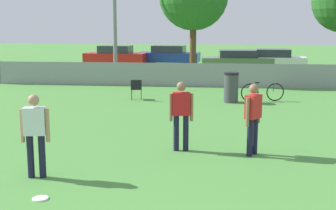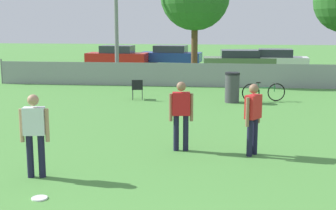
{
  "view_description": "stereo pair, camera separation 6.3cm",
  "coord_description": "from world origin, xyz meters",
  "px_view_note": "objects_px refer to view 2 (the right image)",
  "views": [
    {
      "loc": [
        1.0,
        -3.7,
        2.99
      ],
      "look_at": [
        -0.22,
        7.11,
        1.05
      ],
      "focal_mm": 50.0,
      "sensor_mm": 36.0,
      "label": 1
    },
    {
      "loc": [
        1.06,
        -3.7,
        2.99
      ],
      "look_at": [
        -0.22,
        7.11,
        1.05
      ],
      "focal_mm": 50.0,
      "sensor_mm": 36.0,
      "label": 2
    }
  ],
  "objects_px": {
    "folding_chair_sideline": "(137,88)",
    "player_receiver_white": "(35,130)",
    "player_thrower_red": "(253,114)",
    "parked_car_olive": "(240,60)",
    "trash_bin": "(232,87)",
    "parked_car_white": "(275,60)",
    "frisbee_disc": "(39,198)",
    "player_defender_red": "(181,111)",
    "parked_car_red": "(117,56)",
    "parked_car_blue": "(171,55)",
    "bicycle_sideline": "(264,92)"
  },
  "relations": [
    {
      "from": "folding_chair_sideline",
      "to": "bicycle_sideline",
      "type": "distance_m",
      "value": 4.85
    },
    {
      "from": "trash_bin",
      "to": "parked_car_red",
      "type": "bearing_deg",
      "value": 118.26
    },
    {
      "from": "player_thrower_red",
      "to": "parked_car_blue",
      "type": "xyz_separation_m",
      "value": [
        -4.39,
        22.41,
        -0.27
      ]
    },
    {
      "from": "frisbee_disc",
      "to": "parked_car_blue",
      "type": "xyz_separation_m",
      "value": [
        -0.62,
        25.55,
        0.66
      ]
    },
    {
      "from": "player_thrower_red",
      "to": "parked_car_red",
      "type": "height_order",
      "value": "player_thrower_red"
    },
    {
      "from": "parked_car_red",
      "to": "trash_bin",
      "type": "bearing_deg",
      "value": -58.15
    },
    {
      "from": "frisbee_disc",
      "to": "trash_bin",
      "type": "distance_m",
      "value": 10.81
    },
    {
      "from": "player_thrower_red",
      "to": "parked_car_olive",
      "type": "distance_m",
      "value": 19.12
    },
    {
      "from": "player_thrower_red",
      "to": "parked_car_red",
      "type": "bearing_deg",
      "value": 54.43
    },
    {
      "from": "player_receiver_white",
      "to": "folding_chair_sideline",
      "type": "height_order",
      "value": "player_receiver_white"
    },
    {
      "from": "frisbee_disc",
      "to": "folding_chair_sideline",
      "type": "distance_m",
      "value": 10.44
    },
    {
      "from": "player_defender_red",
      "to": "trash_bin",
      "type": "distance_m",
      "value": 7.04
    },
    {
      "from": "frisbee_disc",
      "to": "parked_car_white",
      "type": "xyz_separation_m",
      "value": [
        6.27,
        22.34,
        0.65
      ]
    },
    {
      "from": "parked_car_red",
      "to": "parked_car_blue",
      "type": "height_order",
      "value": "parked_car_red"
    },
    {
      "from": "player_defender_red",
      "to": "bicycle_sideline",
      "type": "bearing_deg",
      "value": 63.64
    },
    {
      "from": "player_receiver_white",
      "to": "parked_car_olive",
      "type": "distance_m",
      "value": 21.65
    },
    {
      "from": "folding_chair_sideline",
      "to": "parked_car_red",
      "type": "xyz_separation_m",
      "value": [
        -3.98,
        14.0,
        0.21
      ]
    },
    {
      "from": "player_thrower_red",
      "to": "parked_car_white",
      "type": "bearing_deg",
      "value": 26.48
    },
    {
      "from": "player_thrower_red",
      "to": "frisbee_disc",
      "type": "relative_size",
      "value": 5.9
    },
    {
      "from": "folding_chair_sideline",
      "to": "trash_bin",
      "type": "bearing_deg",
      "value": 167.67
    },
    {
      "from": "frisbee_disc",
      "to": "player_defender_red",
      "type": "bearing_deg",
      "value": 57.41
    },
    {
      "from": "player_receiver_white",
      "to": "trash_bin",
      "type": "bearing_deg",
      "value": 57.17
    },
    {
      "from": "bicycle_sideline",
      "to": "player_defender_red",
      "type": "bearing_deg",
      "value": -121.92
    },
    {
      "from": "parked_car_red",
      "to": "parked_car_blue",
      "type": "distance_m",
      "value": 3.75
    },
    {
      "from": "trash_bin",
      "to": "parked_car_olive",
      "type": "bearing_deg",
      "value": 86.87
    },
    {
      "from": "parked_car_olive",
      "to": "parked_car_blue",
      "type": "bearing_deg",
      "value": 141.57
    },
    {
      "from": "parked_car_blue",
      "to": "parked_car_olive",
      "type": "xyz_separation_m",
      "value": [
        4.71,
        -3.29,
        -0.05
      ]
    },
    {
      "from": "parked_car_olive",
      "to": "trash_bin",
      "type": "bearing_deg",
      "value": -96.59
    },
    {
      "from": "trash_bin",
      "to": "parked_car_white",
      "type": "xyz_separation_m",
      "value": [
        2.84,
        12.1,
        0.1
      ]
    },
    {
      "from": "folding_chair_sideline",
      "to": "player_receiver_white",
      "type": "bearing_deg",
      "value": 78.99
    },
    {
      "from": "player_defender_red",
      "to": "parked_car_white",
      "type": "bearing_deg",
      "value": 70.33
    },
    {
      "from": "trash_bin",
      "to": "bicycle_sideline",
      "type": "bearing_deg",
      "value": 16.96
    },
    {
      "from": "player_receiver_white",
      "to": "parked_car_white",
      "type": "bearing_deg",
      "value": 62.73
    },
    {
      "from": "frisbee_disc",
      "to": "parked_car_red",
      "type": "relative_size",
      "value": 0.06
    },
    {
      "from": "parked_car_white",
      "to": "frisbee_disc",
      "type": "bearing_deg",
      "value": -101.45
    },
    {
      "from": "bicycle_sideline",
      "to": "parked_car_white",
      "type": "distance_m",
      "value": 11.85
    },
    {
      "from": "parked_car_red",
      "to": "player_receiver_white",
      "type": "bearing_deg",
      "value": -77.39
    },
    {
      "from": "player_receiver_white",
      "to": "parked_car_blue",
      "type": "xyz_separation_m",
      "value": [
        -0.13,
        24.45,
        -0.27
      ]
    },
    {
      "from": "player_defender_red",
      "to": "parked_car_olive",
      "type": "relative_size",
      "value": 0.36
    },
    {
      "from": "parked_car_blue",
      "to": "bicycle_sideline",
      "type": "bearing_deg",
      "value": -65.55
    },
    {
      "from": "bicycle_sideline",
      "to": "trash_bin",
      "type": "relative_size",
      "value": 1.47
    },
    {
      "from": "player_receiver_white",
      "to": "parked_car_white",
      "type": "xyz_separation_m",
      "value": [
        6.77,
        21.24,
        -0.28
      ]
    },
    {
      "from": "player_receiver_white",
      "to": "bicycle_sideline",
      "type": "xyz_separation_m",
      "value": [
        5.12,
        9.51,
        -0.59
      ]
    },
    {
      "from": "parked_car_blue",
      "to": "parked_car_olive",
      "type": "distance_m",
      "value": 5.75
    },
    {
      "from": "player_defender_red",
      "to": "trash_bin",
      "type": "height_order",
      "value": "player_defender_red"
    },
    {
      "from": "trash_bin",
      "to": "parked_car_olive",
      "type": "distance_m",
      "value": 12.03
    },
    {
      "from": "parked_car_blue",
      "to": "parked_car_white",
      "type": "bearing_deg",
      "value": -19.91
    },
    {
      "from": "folding_chair_sideline",
      "to": "bicycle_sideline",
      "type": "bearing_deg",
      "value": 172.74
    },
    {
      "from": "player_defender_red",
      "to": "bicycle_sideline",
      "type": "height_order",
      "value": "player_defender_red"
    },
    {
      "from": "parked_car_red",
      "to": "parked_car_blue",
      "type": "relative_size",
      "value": 0.97
    }
  ]
}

